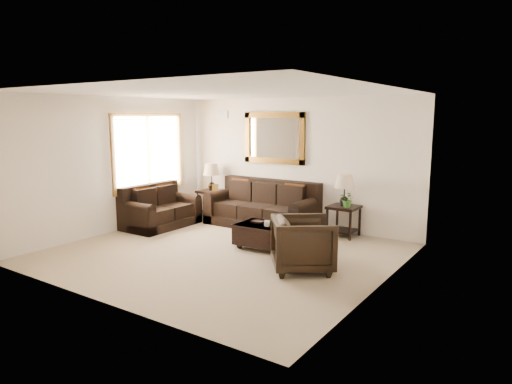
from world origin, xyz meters
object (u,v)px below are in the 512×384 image
Objects in this scene: end_table_right at (344,196)px; coffee_table at (272,235)px; loveseat at (159,211)px; sofa at (263,210)px; armchair at (303,241)px; end_table_left at (212,182)px.

end_table_right is 0.93× the size of coffee_table.
loveseat is 1.20× the size of coffee_table.
coffee_table is (2.92, -0.14, -0.05)m from loveseat.
sofa is 1.84m from end_table_right.
loveseat is 1.29× the size of end_table_right.
armchair is (2.07, -2.05, 0.10)m from sofa.
loveseat is 1.27× the size of end_table_left.
coffee_table is at bearing 18.39° from armchair.
end_table_left is at bearing -179.92° from end_table_right.
end_table_right is at bearing -68.59° from loveseat.
sofa is 2.91m from armchair.
armchair is (0.29, -2.20, -0.35)m from end_table_right.
end_table_left reaches higher than end_table_right.
end_table_right is at bearing 0.08° from end_table_left.
end_table_right reaches higher than sofa.
end_table_right is (3.59, 1.41, 0.47)m from loveseat.
end_table_right is (1.78, 0.15, 0.45)m from sofa.
sofa is at bearing -55.20° from loveseat.
end_table_right reaches higher than coffee_table.
end_table_right is (3.29, 0.00, -0.01)m from end_table_left.
armchair is at bearing -44.74° from sofa.
end_table_right is 1.76m from coffee_table.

